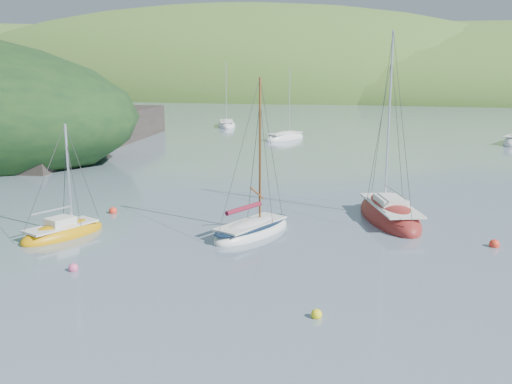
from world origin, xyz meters
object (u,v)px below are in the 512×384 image
(daysailer_white, at_px, (252,230))
(distant_sloop_c, at_px, (227,125))
(distant_sloop_a, at_px, (285,138))
(sloop_red, at_px, (389,216))
(sailboat_yellow, at_px, (63,233))

(daysailer_white, xyz_separation_m, distant_sloop_c, (-20.70, 51.70, -0.03))
(distant_sloop_a, height_order, distant_sloop_c, distant_sloop_c)
(sloop_red, height_order, sailboat_yellow, sloop_red)
(daysailer_white, bearing_deg, sloop_red, 57.68)
(sloop_red, distance_m, distant_sloop_c, 54.03)
(distant_sloop_a, bearing_deg, sloop_red, -41.59)
(daysailer_white, relative_size, distant_sloop_c, 0.85)
(sloop_red, xyz_separation_m, sailboat_yellow, (-15.73, -8.34, -0.05))
(distant_sloop_c, bearing_deg, sloop_red, -81.74)
(daysailer_white, bearing_deg, distant_sloop_c, 131.95)
(sloop_red, relative_size, distant_sloop_a, 1.22)
(daysailer_white, height_order, sloop_red, sloop_red)
(distant_sloop_a, bearing_deg, distant_sloop_c, 159.08)
(daysailer_white, distance_m, sailboat_yellow, 9.73)
(daysailer_white, bearing_deg, sailboat_yellow, -140.12)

